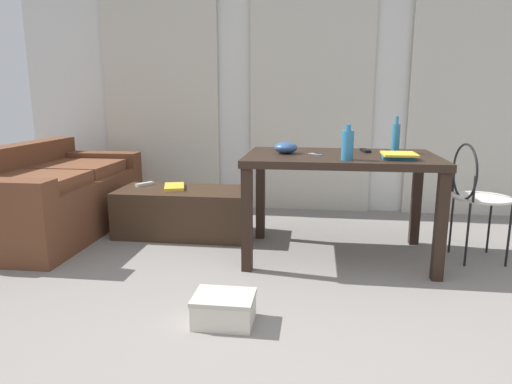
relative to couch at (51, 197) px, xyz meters
The scene contains 16 objects.
ground_plane 2.32m from the couch, 17.71° to the right, with size 7.20×7.20×0.00m, color gray.
wall_back 2.69m from the couch, 28.81° to the left, with size 6.09×0.10×2.61m, color silver.
curtains 2.60m from the couch, 27.07° to the left, with size 4.33×0.03×2.35m.
couch is the anchor object (origin of this frame).
coffee_table 1.16m from the couch, ahead, with size 1.10×0.54×0.39m.
craft_table 2.47m from the couch, ahead, with size 1.34×0.83×0.76m.
wire_chair 3.37m from the couch, ahead, with size 0.40×0.42×0.84m.
bottle_near 2.88m from the couch, ahead, with size 0.06×0.06×0.26m.
bottle_far 2.57m from the couch, 12.78° to the right, with size 0.08×0.08×0.23m.
bowl 2.11m from the couch, ahead, with size 0.17×0.17×0.08m, color #2D4C7A.
book_stack 2.86m from the couch, ahead, with size 0.22×0.24×0.04m.
tv_remote_on_table 2.66m from the couch, ahead, with size 0.04×0.16×0.02m, color black.
scissors 2.32m from the couch, ahead, with size 0.10×0.11×0.00m.
tv_remote_primary 0.80m from the couch, 16.18° to the left, with size 0.05×0.17×0.02m, color #B7B7B2.
magazine 1.07m from the couch, ahead, with size 0.16×0.29×0.03m, color gold.
shoebox 2.28m from the couch, 37.57° to the right, with size 0.32×0.24×0.15m.
Camera 1 is at (0.07, -1.72, 1.16)m, focal length 31.72 mm.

